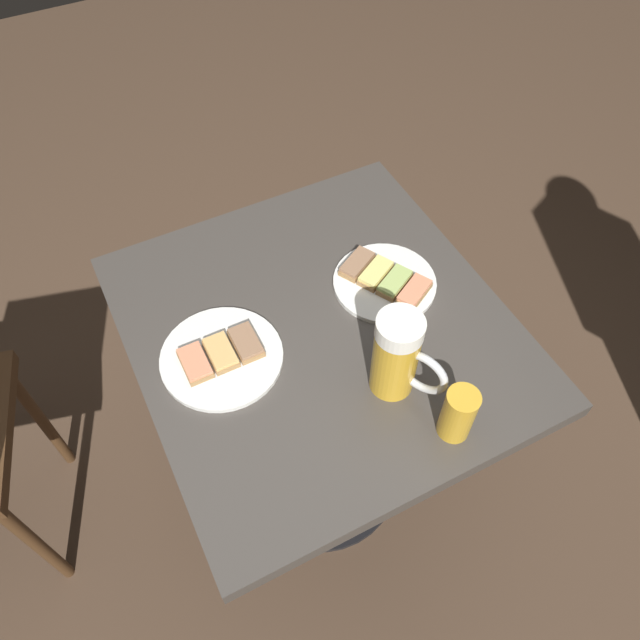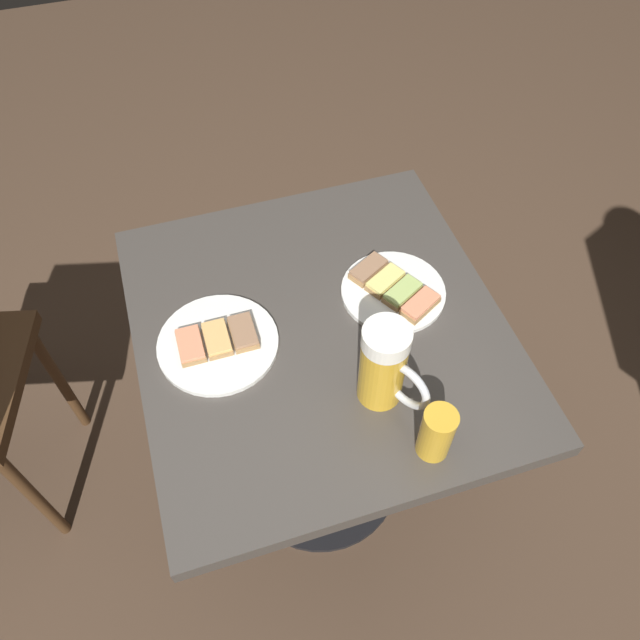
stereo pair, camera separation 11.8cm
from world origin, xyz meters
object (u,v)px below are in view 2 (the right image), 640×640
plate_far (218,342)px  beer_mug (385,366)px  plate_near (393,290)px  beer_glass_small (436,433)px

plate_far → beer_mug: bearing=-127.0°
plate_near → beer_glass_small: beer_glass_small is taller
plate_far → beer_mug: (-0.19, -0.25, 0.08)m
beer_mug → beer_glass_small: size_ratio=1.66×
plate_near → beer_mug: bearing=153.3°
plate_near → beer_glass_small: (-0.33, 0.06, 0.04)m
plate_far → beer_glass_small: beer_glass_small is taller
plate_near → beer_glass_small: bearing=169.5°
plate_far → beer_glass_small: bearing=-136.5°
beer_mug → plate_far: bearing=53.0°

